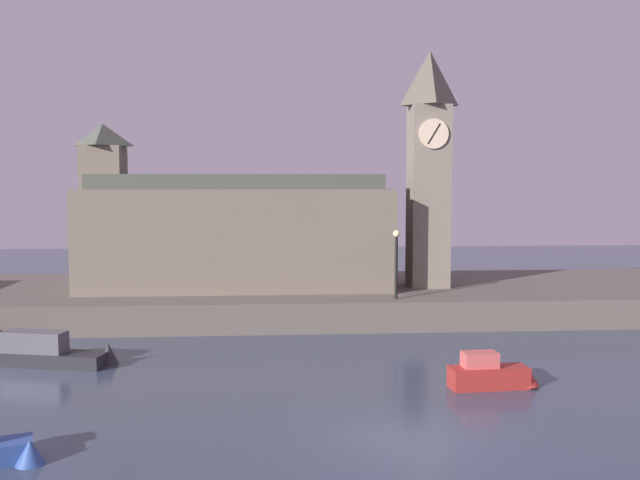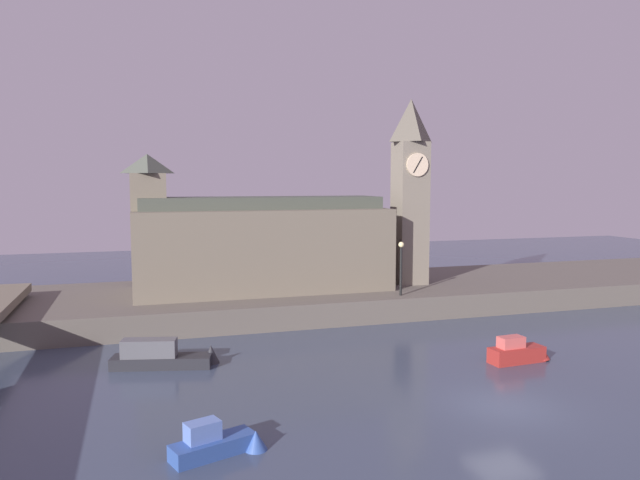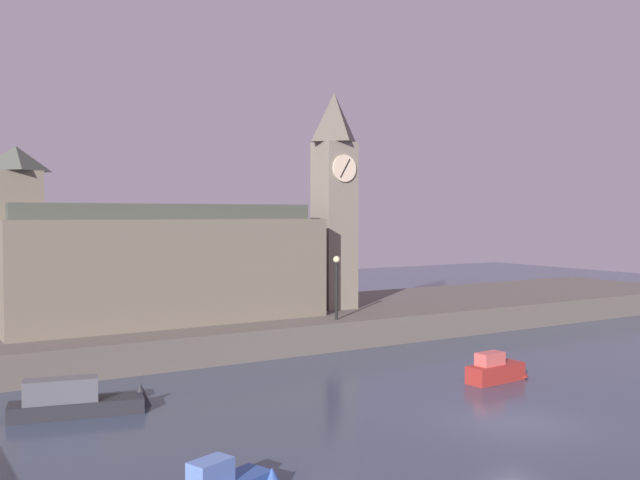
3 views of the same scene
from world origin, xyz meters
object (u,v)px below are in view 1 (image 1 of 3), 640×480
Objects in this scene: boat_barge_dark at (58,353)px; boat_dinghy_red at (494,374)px; parliament_hall at (230,232)px; streetlamp at (396,255)px; clock_tower at (429,165)px.

boat_barge_dark reaches higher than boat_dinghy_red.
parliament_hall is 9.78m from streetlamp.
parliament_hall is at bearing 150.72° from streetlamp.
parliament_hall reaches higher than streetlamp.
clock_tower is 0.77× the size of parliament_hall.
parliament_hall is at bearing 176.69° from clock_tower.
boat_dinghy_red is at bearing -80.73° from streetlamp.
streetlamp is 0.64× the size of boat_barge_dark.
parliament_hall is 18.60m from boat_dinghy_red.
boat_barge_dark is 16.92m from boat_dinghy_red.
clock_tower reaches higher than streetlamp.
boat_dinghy_red is at bearing -55.92° from parliament_hall.
clock_tower is 3.77× the size of streetlamp.
clock_tower is at bearing 58.58° from streetlamp.
boat_barge_dark is (-6.22, -10.83, -4.09)m from parliament_hall.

